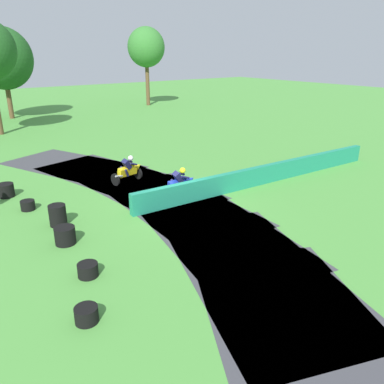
# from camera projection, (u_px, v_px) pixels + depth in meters

# --- Properties ---
(ground_plane) EXTENTS (120.00, 120.00, 0.00)m
(ground_plane) POSITION_uv_depth(u_px,v_px,m) (179.00, 204.00, 16.27)
(ground_plane) COLOR #4C933D
(track_asphalt) EXTENTS (8.26, 25.62, 0.01)m
(track_asphalt) POSITION_uv_depth(u_px,v_px,m) (161.00, 208.00, 15.82)
(track_asphalt) COLOR #3D3D42
(track_asphalt) RESTS_ON ground
(safety_barrier) EXTENTS (14.66, 0.96, 0.90)m
(safety_barrier) POSITION_uv_depth(u_px,v_px,m) (267.00, 174.00, 18.81)
(safety_barrier) COLOR #1E8466
(safety_barrier) RESTS_ON ground
(motorcycle_lead_blue) EXTENTS (1.68, 0.74, 1.43)m
(motorcycle_lead_blue) POSITION_uv_depth(u_px,v_px,m) (180.00, 183.00, 16.89)
(motorcycle_lead_blue) COLOR black
(motorcycle_lead_blue) RESTS_ON ground
(motorcycle_chase_yellow) EXTENTS (1.70, 0.98, 1.43)m
(motorcycle_chase_yellow) POSITION_uv_depth(u_px,v_px,m) (129.00, 169.00, 18.79)
(motorcycle_chase_yellow) COLOR black
(motorcycle_chase_yellow) RESTS_ON ground
(tire_stack_near) EXTENTS (0.57, 0.57, 0.40)m
(tire_stack_near) POSITION_uv_depth(u_px,v_px,m) (86.00, 315.00, 9.16)
(tire_stack_near) COLOR black
(tire_stack_near) RESTS_ON ground
(tire_stack_mid_a) EXTENTS (0.59, 0.59, 0.40)m
(tire_stack_mid_a) POSITION_uv_depth(u_px,v_px,m) (88.00, 270.00, 11.02)
(tire_stack_mid_a) COLOR black
(tire_stack_mid_a) RESTS_ON ground
(tire_stack_mid_b) EXTENTS (0.69, 0.69, 0.60)m
(tire_stack_mid_b) POSITION_uv_depth(u_px,v_px,m) (65.00, 235.00, 12.86)
(tire_stack_mid_b) COLOR black
(tire_stack_mid_b) RESTS_ON ground
(tire_stack_far) EXTENTS (0.63, 0.63, 0.80)m
(tire_stack_far) POSITION_uv_depth(u_px,v_px,m) (58.00, 215.00, 14.19)
(tire_stack_far) COLOR black
(tire_stack_far) RESTS_ON ground
(tire_stack_extra_a) EXTENTS (0.56, 0.56, 0.40)m
(tire_stack_extra_a) POSITION_uv_depth(u_px,v_px,m) (28.00, 205.00, 15.64)
(tire_stack_extra_a) COLOR black
(tire_stack_extra_a) RESTS_ON ground
(tire_stack_extra_b) EXTENTS (0.71, 0.71, 0.60)m
(tire_stack_extra_b) POSITION_uv_depth(u_px,v_px,m) (6.00, 190.00, 17.01)
(tire_stack_extra_b) COLOR black
(tire_stack_extra_b) RESTS_ON ground
(tree_far_left) EXTENTS (4.21, 4.21, 8.71)m
(tree_far_left) POSITION_uv_depth(u_px,v_px,m) (146.00, 48.00, 43.57)
(tree_far_left) COLOR brown
(tree_far_left) RESTS_ON ground
(tree_far_right) EXTENTS (5.32, 5.32, 8.25)m
(tree_far_right) POSITION_uv_depth(u_px,v_px,m) (3.00, 59.00, 35.01)
(tree_far_right) COLOR brown
(tree_far_right) RESTS_ON ground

